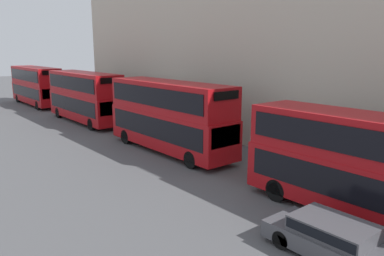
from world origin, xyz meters
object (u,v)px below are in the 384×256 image
at_px(bus_third_in_queue, 84,95).
at_px(car_dark_sedan, 335,238).
at_px(bus_trailing, 36,84).
at_px(pedestrian, 55,96).
at_px(bus_leading, 373,165).
at_px(bus_second_in_queue, 169,114).

distance_m(bus_third_in_queue, car_dark_sedan, 26.90).
distance_m(bus_trailing, pedestrian, 2.95).
height_order(bus_leading, bus_second_in_queue, bus_second_in_queue).
xyz_separation_m(bus_trailing, pedestrian, (2.38, 0.58, -1.65)).
xyz_separation_m(bus_leading, car_dark_sedan, (-3.40, -0.54, -1.62)).
relative_size(car_dark_sedan, pedestrian, 2.57).
relative_size(bus_second_in_queue, bus_third_in_queue, 0.98).
height_order(bus_trailing, pedestrian, bus_trailing).
bearing_deg(bus_second_in_queue, car_dark_sedan, -104.02).
height_order(bus_leading, bus_trailing, bus_trailing).
distance_m(bus_second_in_queue, pedestrian, 27.53).
xyz_separation_m(bus_leading, bus_second_in_queue, (-0.00, 13.08, 0.22)).
relative_size(bus_leading, pedestrian, 5.80).
bearing_deg(pedestrian, bus_trailing, -166.22).
height_order(bus_trailing, car_dark_sedan, bus_trailing).
bearing_deg(bus_trailing, bus_third_in_queue, -90.00).
height_order(bus_leading, car_dark_sedan, bus_leading).
bearing_deg(pedestrian, car_dark_sedan, -98.03).
height_order(bus_leading, pedestrian, bus_leading).
height_order(bus_second_in_queue, pedestrian, bus_second_in_queue).
bearing_deg(bus_trailing, car_dark_sedan, -94.81).
relative_size(bus_third_in_queue, pedestrian, 6.03).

